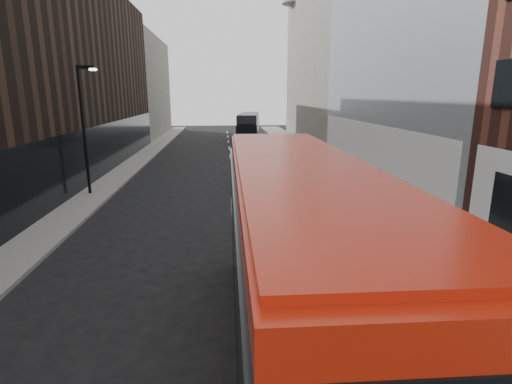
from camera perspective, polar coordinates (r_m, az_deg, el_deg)
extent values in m
cube|color=slate|center=(31.44, 10.40, 3.37)|extent=(3.00, 80.00, 0.15)
cube|color=slate|center=(31.25, -18.26, 2.83)|extent=(2.00, 80.00, 0.15)
cube|color=#ABAFB6|center=(28.89, 21.81, 21.55)|extent=(5.00, 22.00, 20.00)
cube|color=silver|center=(27.90, 15.97, 5.56)|extent=(0.35, 21.00, 3.80)
cube|color=#646058|center=(50.45, 9.68, 17.44)|extent=(5.00, 24.00, 18.00)
cube|color=black|center=(36.53, -22.80, 14.90)|extent=(5.00, 24.00, 14.00)
cube|color=#646058|center=(57.88, -16.02, 14.15)|extent=(5.00, 20.00, 13.00)
cylinder|color=black|center=(24.18, -23.38, 7.95)|extent=(0.16, 0.16, 7.00)
cube|color=black|center=(24.01, -23.24, 16.08)|extent=(0.90, 0.15, 0.18)
cube|color=#FFF2CC|center=(23.89, -22.26, 15.90)|extent=(0.35, 0.22, 0.12)
cube|color=#AE1C0A|center=(8.28, 5.87, -9.69)|extent=(2.59, 10.88, 3.95)
cube|color=black|center=(8.55, 5.76, -13.63)|extent=(2.71, 10.93, 1.09)
cube|color=black|center=(7.92, 6.05, -2.80)|extent=(2.71, 10.93, 1.09)
cube|color=black|center=(13.54, 1.89, -2.41)|extent=(2.10, 0.10, 1.38)
cube|color=#AE1C0A|center=(7.70, 6.24, 4.12)|extent=(2.48, 10.45, 0.12)
cylinder|color=black|center=(12.10, -2.38, -11.45)|extent=(0.31, 0.99, 0.99)
cylinder|color=black|center=(12.35, 7.91, -11.05)|extent=(0.31, 0.99, 0.99)
cube|color=black|center=(50.80, -1.06, 9.46)|extent=(3.43, 10.30, 2.85)
cube|color=black|center=(50.82, -1.06, 9.26)|extent=(3.55, 10.36, 1.01)
cube|color=black|center=(45.75, -1.38, 8.92)|extent=(1.95, 0.30, 1.29)
cube|color=black|center=(55.87, -0.80, 9.81)|extent=(1.95, 0.30, 1.29)
cube|color=black|center=(50.71, -1.07, 11.10)|extent=(3.29, 9.89, 0.12)
cylinder|color=black|center=(54.19, -1.95, 8.32)|extent=(0.38, 0.94, 0.92)
cylinder|color=black|center=(54.10, 0.18, 8.32)|extent=(0.38, 0.94, 0.92)
cylinder|color=black|center=(47.78, -2.45, 7.57)|extent=(0.38, 0.94, 0.92)
cylinder|color=black|center=(47.67, -0.04, 7.57)|extent=(0.38, 0.94, 0.92)
imported|color=black|center=(24.15, 3.84, 1.77)|extent=(1.75, 3.76, 1.25)
imported|color=#93959B|center=(24.95, -0.98, 2.25)|extent=(1.51, 3.99, 1.30)
imported|color=black|center=(31.69, 1.07, 4.71)|extent=(2.36, 4.61, 1.28)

